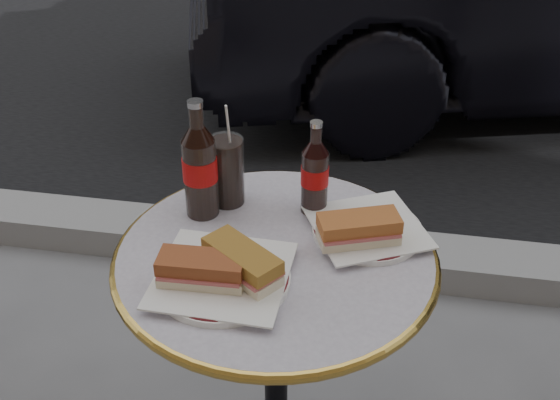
% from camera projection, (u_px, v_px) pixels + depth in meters
% --- Properties ---
extents(curb, '(40.00, 0.20, 0.12)m').
position_uv_depth(curb, '(322.00, 252.00, 2.45)').
color(curb, gray).
rests_on(curb, ground).
extents(bistro_table, '(0.62, 0.62, 0.73)m').
position_uv_depth(bistro_table, '(276.00, 385.00, 1.53)').
color(bistro_table, '#BAB2C4').
rests_on(bistro_table, ground).
extents(plate_left, '(0.29, 0.29, 0.01)m').
position_uv_depth(plate_left, '(223.00, 278.00, 1.26)').
color(plate_left, white).
rests_on(plate_left, bistro_table).
extents(plate_right, '(0.27, 0.27, 0.01)m').
position_uv_depth(plate_right, '(367.00, 230.00, 1.38)').
color(plate_right, white).
rests_on(plate_right, bistro_table).
extents(sandwich_left_a, '(0.15, 0.08, 0.05)m').
position_uv_depth(sandwich_left_a, '(202.00, 271.00, 1.22)').
color(sandwich_left_a, brown).
rests_on(sandwich_left_a, plate_left).
extents(sandwich_left_b, '(0.16, 0.15, 0.05)m').
position_uv_depth(sandwich_left_b, '(242.00, 263.00, 1.24)').
color(sandwich_left_b, olive).
rests_on(sandwich_left_b, plate_left).
extents(sandwich_right, '(0.17, 0.12, 0.05)m').
position_uv_depth(sandwich_right, '(359.00, 230.00, 1.32)').
color(sandwich_right, '#AD5E2C').
rests_on(sandwich_right, plate_right).
extents(cola_bottle_left, '(0.08, 0.08, 0.25)m').
position_uv_depth(cola_bottle_left, '(199.00, 159.00, 1.37)').
color(cola_bottle_left, black).
rests_on(cola_bottle_left, bistro_table).
extents(cola_bottle_right, '(0.06, 0.06, 0.20)m').
position_uv_depth(cola_bottle_right, '(315.00, 168.00, 1.39)').
color(cola_bottle_right, black).
rests_on(cola_bottle_right, bistro_table).
extents(cola_glass, '(0.09, 0.09, 0.15)m').
position_uv_depth(cola_glass, '(227.00, 171.00, 1.44)').
color(cola_glass, black).
rests_on(cola_glass, bistro_table).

